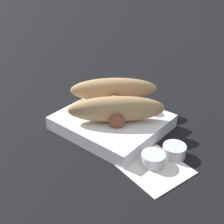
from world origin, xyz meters
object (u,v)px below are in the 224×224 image
bread_roll (115,99)px  condiment_cup_far (175,151)px  sausage (115,106)px  condiment_cup_near (153,160)px  food_tray (112,122)px

bread_roll → condiment_cup_far: size_ratio=5.38×
bread_roll → sausage: (0.00, -0.00, -0.01)m
condiment_cup_near → condiment_cup_far: 0.05m
condiment_cup_near → condiment_cup_far: (0.02, 0.05, 0.00)m
condiment_cup_near → bread_roll: bearing=154.3°
food_tray → condiment_cup_far: food_tray is taller
food_tray → bread_roll: bearing=116.0°
sausage → condiment_cup_near: bearing=-24.8°
food_tray → condiment_cup_far: (0.15, 0.00, -0.00)m
sausage → food_tray: bearing=-68.7°
food_tray → condiment_cup_near: size_ratio=4.76×
condiment_cup_far → bread_roll: bearing=172.4°
bread_roll → condiment_cup_far: 0.17m
food_tray → bread_roll: size_ratio=0.88×
food_tray → sausage: (-0.01, 0.02, 0.03)m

